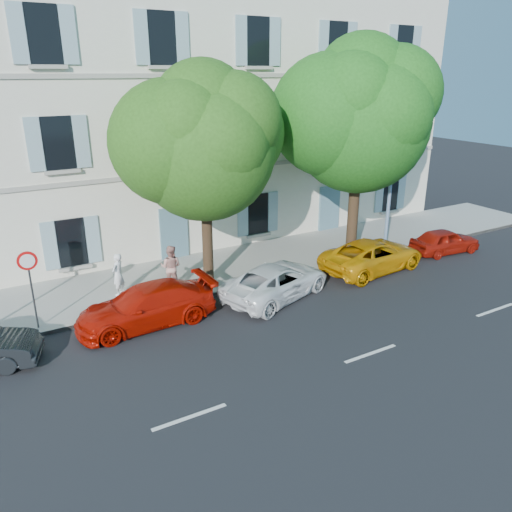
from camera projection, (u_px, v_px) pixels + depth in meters
ground at (297, 304)px, 18.58m from camera, size 90.00×90.00×0.00m
sidewalk at (240, 265)px, 22.17m from camera, size 36.00×4.50×0.15m
kerb at (265, 282)px, 20.41m from camera, size 36.00×0.16×0.16m
building at (184, 118)px, 24.78m from camera, size 28.00×7.00×12.00m
car_red_coupe at (146, 306)px, 16.91m from camera, size 4.79×2.02×1.38m
car_white_coupe at (276, 281)px, 19.01m from camera, size 5.13×3.53×1.30m
car_yellow_supercar at (373, 255)px, 21.60m from camera, size 5.11×2.74×1.36m
car_red_hatchback at (445, 241)px, 23.70m from camera, size 3.62×1.77×1.19m
tree_left at (204, 150)px, 18.35m from camera, size 5.31×5.31×8.24m
tree_right at (359, 123)px, 21.33m from camera, size 6.00×6.00×9.24m
road_sign at (29, 274)px, 15.91m from camera, size 0.62×0.10×2.70m
street_lamp at (396, 156)px, 22.11m from camera, size 0.33×1.69×7.92m
pedestrian_a at (118, 274)px, 18.79m from camera, size 0.71×0.69×1.64m
pedestrian_b at (171, 267)px, 19.38m from camera, size 1.07×1.04×1.74m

